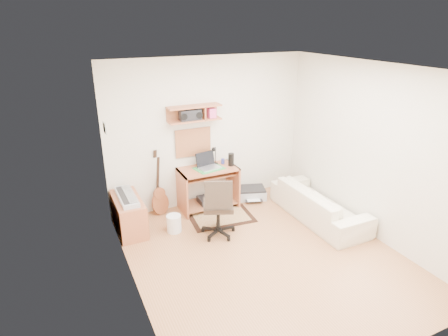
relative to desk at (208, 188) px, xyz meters
name	(u,v)px	position (x,y,z in m)	size (l,w,h in m)	color
floor	(265,256)	(0.14, -1.73, -0.38)	(3.60, 4.00, 0.01)	#AF7449
ceiling	(274,68)	(0.14, -1.73, 2.23)	(3.60, 4.00, 0.01)	white
back_wall	(209,132)	(0.14, 0.28, 0.93)	(3.60, 0.01, 2.60)	silver
left_wall	(129,198)	(-1.67, -1.73, 0.93)	(0.01, 4.00, 2.60)	silver
right_wall	(373,152)	(1.94, -1.73, 0.93)	(0.01, 4.00, 2.60)	silver
wall_shelf	(194,113)	(-0.16, 0.15, 1.32)	(0.90, 0.25, 0.26)	#B96641
cork_board	(193,142)	(-0.16, 0.25, 0.79)	(0.64, 0.03, 0.49)	tan
wall_photo	(105,128)	(-1.65, -0.23, 1.34)	(0.02, 0.20, 0.15)	#4C8CBF
desk	(208,188)	(0.00, 0.00, 0.00)	(1.00, 0.55, 0.75)	#B96641
laptop	(209,161)	(0.01, -0.02, 0.51)	(0.36, 0.36, 0.27)	silver
speaker	(231,160)	(0.42, -0.05, 0.49)	(0.10, 0.10, 0.23)	black
desk_lamp	(215,155)	(0.21, 0.14, 0.54)	(0.11, 0.11, 0.33)	black
pencil_cup	(223,161)	(0.33, 0.10, 0.42)	(0.06, 0.06, 0.09)	navy
boombox	(190,115)	(-0.24, 0.15, 1.30)	(0.36, 0.16, 0.18)	black
rug	(221,217)	(0.05, -0.44, -0.37)	(1.05, 0.70, 0.01)	tan
task_chair	(218,206)	(-0.22, -0.90, 0.12)	(0.51, 0.51, 1.00)	#33281E
cabinet	(129,214)	(-1.44, -0.18, -0.10)	(0.40, 0.90, 0.55)	#B96641
music_keyboard	(127,197)	(-1.44, -0.18, 0.21)	(0.24, 0.77, 0.07)	#B2B5BA
guitar	(159,184)	(-0.84, 0.13, 0.19)	(0.30, 0.19, 1.14)	#98522F
waste_basket	(174,223)	(-0.81, -0.53, -0.24)	(0.23, 0.23, 0.28)	white
printer	(252,193)	(0.89, 0.02, -0.29)	(0.50, 0.39, 0.19)	#A5A8AA
sofa	(319,198)	(1.52, -1.15, -0.01)	(1.87, 0.55, 0.73)	beige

